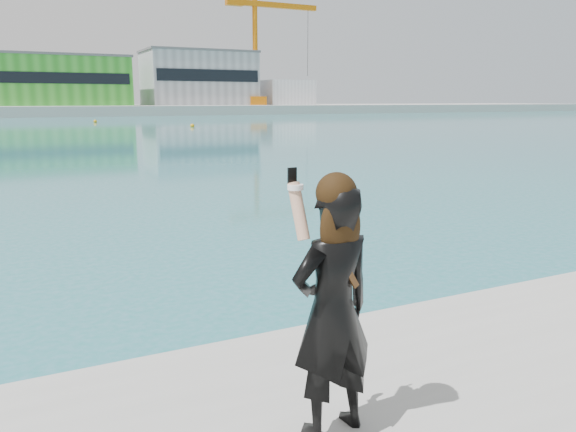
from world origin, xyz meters
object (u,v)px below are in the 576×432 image
object	(u,v)px
dock_crane	(260,48)
woman	(333,304)
buoy_extra	(95,122)
buoy_near	(192,127)

from	to	relation	value
dock_crane	woman	bearing A→B (deg)	-113.32
buoy_extra	woman	bearing A→B (deg)	-96.50
buoy_extra	woman	xyz separation A→B (m)	(-9.39, -82.36, 1.77)
dock_crane	buoy_extra	size ratio (longest dim) A/B	48.00
dock_crane	buoy_extra	distance (m)	61.31
dock_crane	buoy_extra	bearing A→B (deg)	-137.11
dock_crane	buoy_near	world-z (taller)	dock_crane
dock_crane	woman	size ratio (longest dim) A/B	12.55
buoy_near	woman	xyz separation A→B (m)	(-17.84, -62.62, 1.77)
buoy_near	buoy_extra	world-z (taller)	same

